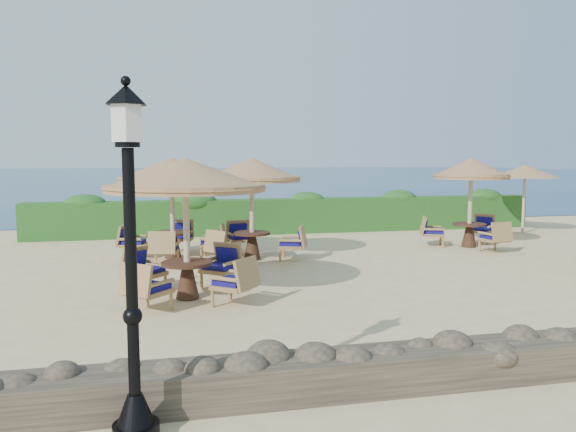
{
  "coord_description": "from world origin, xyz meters",
  "views": [
    {
      "loc": [
        -4.5,
        -12.06,
        2.67
      ],
      "look_at": [
        -1.67,
        0.63,
        1.3
      ],
      "focal_mm": 35.0,
      "sensor_mm": 36.0,
      "label": 1
    }
  ],
  "objects_px": {
    "lamp_post": "(132,279)",
    "cafe_set_4": "(471,189)",
    "cafe_set_3": "(252,189)",
    "cafe_set_0": "(186,200)",
    "extra_parasol": "(525,172)",
    "cafe_set_2": "(172,190)"
  },
  "relations": [
    {
      "from": "lamp_post",
      "to": "cafe_set_4",
      "type": "xyz_separation_m",
      "value": [
        9.17,
        9.7,
        0.19
      ]
    },
    {
      "from": "cafe_set_3",
      "to": "cafe_set_0",
      "type": "bearing_deg",
      "value": -115.51
    },
    {
      "from": "extra_parasol",
      "to": "cafe_set_4",
      "type": "xyz_separation_m",
      "value": [
        -3.43,
        -2.3,
        -0.43
      ]
    },
    {
      "from": "cafe_set_2",
      "to": "cafe_set_0",
      "type": "bearing_deg",
      "value": -87.6
    },
    {
      "from": "cafe_set_2",
      "to": "cafe_set_3",
      "type": "bearing_deg",
      "value": -15.43
    },
    {
      "from": "lamp_post",
      "to": "cafe_set_2",
      "type": "height_order",
      "value": "lamp_post"
    },
    {
      "from": "cafe_set_2",
      "to": "lamp_post",
      "type": "bearing_deg",
      "value": -93.1
    },
    {
      "from": "cafe_set_2",
      "to": "cafe_set_4",
      "type": "relative_size",
      "value": 1.05
    },
    {
      "from": "extra_parasol",
      "to": "cafe_set_4",
      "type": "height_order",
      "value": "cafe_set_4"
    },
    {
      "from": "cafe_set_2",
      "to": "cafe_set_4",
      "type": "xyz_separation_m",
      "value": [
        8.64,
        -0.03,
        -0.08
      ]
    },
    {
      "from": "lamp_post",
      "to": "cafe_set_3",
      "type": "height_order",
      "value": "lamp_post"
    },
    {
      "from": "lamp_post",
      "to": "cafe_set_4",
      "type": "relative_size",
      "value": 1.21
    },
    {
      "from": "cafe_set_4",
      "to": "lamp_post",
      "type": "bearing_deg",
      "value": -133.39
    },
    {
      "from": "cafe_set_0",
      "to": "cafe_set_3",
      "type": "xyz_separation_m",
      "value": [
        1.85,
        3.87,
        -0.03
      ]
    },
    {
      "from": "cafe_set_0",
      "to": "cafe_set_4",
      "type": "bearing_deg",
      "value": 27.49
    },
    {
      "from": "lamp_post",
      "to": "extra_parasol",
      "type": "distance_m",
      "value": 17.41
    },
    {
      "from": "cafe_set_0",
      "to": "cafe_set_4",
      "type": "distance_m",
      "value": 9.54
    },
    {
      "from": "cafe_set_0",
      "to": "lamp_post",
      "type": "bearing_deg",
      "value": -97.65
    },
    {
      "from": "cafe_set_0",
      "to": "cafe_set_3",
      "type": "distance_m",
      "value": 4.29
    },
    {
      "from": "extra_parasol",
      "to": "cafe_set_4",
      "type": "relative_size",
      "value": 0.88
    },
    {
      "from": "lamp_post",
      "to": "cafe_set_4",
      "type": "height_order",
      "value": "lamp_post"
    },
    {
      "from": "lamp_post",
      "to": "cafe_set_2",
      "type": "relative_size",
      "value": 1.15
    }
  ]
}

